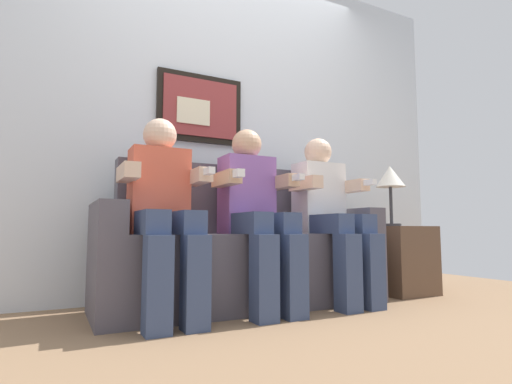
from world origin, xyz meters
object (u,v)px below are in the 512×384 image
person_on_right (330,210)px  side_table_right (400,260)px  person_in_middle (255,208)px  table_lamp (390,179)px  person_on_left (164,205)px  couch (243,256)px

person_on_right → side_table_right: person_on_right is taller
person_in_middle → table_lamp: size_ratio=2.41×
person_on_left → person_on_right: size_ratio=1.00×
person_on_left → table_lamp: (1.76, 0.10, 0.25)m
table_lamp → couch: bearing=176.6°
table_lamp → person_on_right: bearing=-171.7°
person_on_left → person_in_middle: (0.55, -0.00, 0.00)m
person_on_left → couch: bearing=16.8°
person_on_right → side_table_right: size_ratio=2.22×
person_on_left → side_table_right: size_ratio=2.22×
side_table_right → person_on_left: bearing=-178.1°
couch → person_on_left: (-0.55, -0.17, 0.29)m
side_table_right → table_lamp: size_ratio=1.09×
side_table_right → table_lamp: (-0.04, 0.03, 0.61)m
couch → person_in_middle: bearing=-90.0°
couch → person_in_middle: (-0.00, -0.17, 0.29)m
side_table_right → person_on_right: bearing=-175.0°
person_in_middle → table_lamp: 1.24m
person_in_middle → side_table_right: 1.30m
side_table_right → person_in_middle: bearing=-177.2°
couch → table_lamp: bearing=-3.4°
person_on_left → person_on_right: bearing=0.0°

